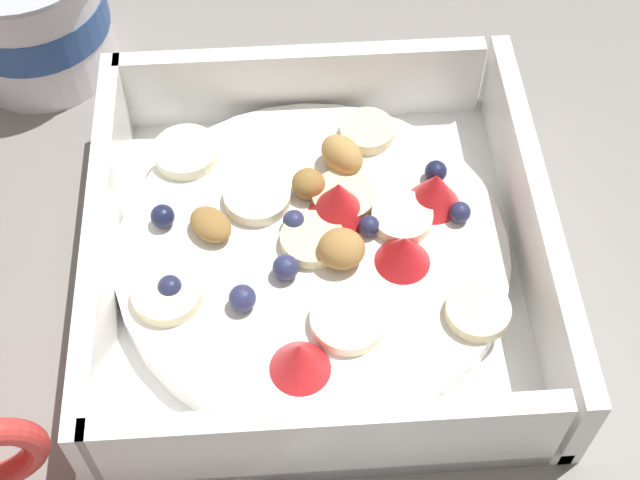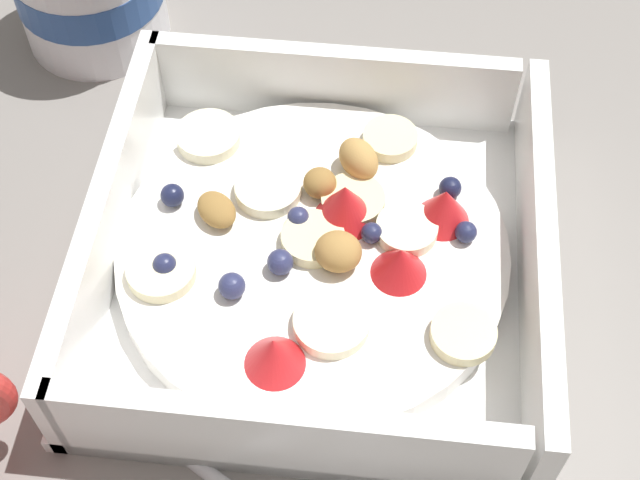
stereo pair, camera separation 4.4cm
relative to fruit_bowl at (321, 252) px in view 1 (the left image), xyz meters
name	(u,v)px [view 1 (the left image)]	position (x,y,z in m)	size (l,w,h in m)	color
ground_plane	(311,254)	(0.01, 0.00, -0.02)	(2.40, 2.40, 0.00)	gray
fruit_bowl	(321,252)	(0.00, 0.00, 0.00)	(0.22, 0.22, 0.06)	white
yogurt_cup	(31,13)	(0.17, 0.16, 0.02)	(0.09, 0.09, 0.08)	white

